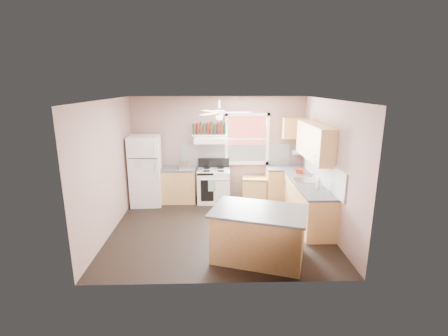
{
  "coord_description": "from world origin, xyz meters",
  "views": [
    {
      "loc": [
        -0.09,
        -6.42,
        2.98
      ],
      "look_at": [
        0.1,
        0.3,
        1.25
      ],
      "focal_mm": 26.0,
      "sensor_mm": 36.0,
      "label": 1
    }
  ],
  "objects_px": {
    "toaster": "(184,165)",
    "stove": "(214,186)",
    "island": "(259,235)",
    "cart": "(255,189)",
    "refrigerator": "(146,171)"
  },
  "relations": [
    {
      "from": "refrigerator",
      "to": "cart",
      "type": "height_order",
      "value": "refrigerator"
    },
    {
      "from": "toaster",
      "to": "stove",
      "type": "distance_m",
      "value": 0.94
    },
    {
      "from": "toaster",
      "to": "island",
      "type": "height_order",
      "value": "toaster"
    },
    {
      "from": "refrigerator",
      "to": "island",
      "type": "relative_size",
      "value": 1.16
    },
    {
      "from": "toaster",
      "to": "island",
      "type": "bearing_deg",
      "value": -71.65
    },
    {
      "from": "island",
      "to": "cart",
      "type": "bearing_deg",
      "value": 102.8
    },
    {
      "from": "toaster",
      "to": "cart",
      "type": "height_order",
      "value": "toaster"
    },
    {
      "from": "toaster",
      "to": "stove",
      "type": "relative_size",
      "value": 0.33
    },
    {
      "from": "refrigerator",
      "to": "island",
      "type": "distance_m",
      "value": 3.76
    },
    {
      "from": "cart",
      "to": "refrigerator",
      "type": "bearing_deg",
      "value": -167.97
    },
    {
      "from": "toaster",
      "to": "stove",
      "type": "height_order",
      "value": "toaster"
    },
    {
      "from": "refrigerator",
      "to": "toaster",
      "type": "bearing_deg",
      "value": 2.34
    },
    {
      "from": "stove",
      "to": "cart",
      "type": "bearing_deg",
      "value": 6.2
    },
    {
      "from": "refrigerator",
      "to": "stove",
      "type": "relative_size",
      "value": 2.05
    },
    {
      "from": "toaster",
      "to": "island",
      "type": "relative_size",
      "value": 0.18
    }
  ]
}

